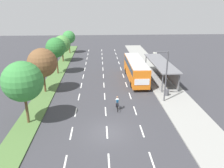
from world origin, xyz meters
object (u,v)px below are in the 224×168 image
(median_tree_nearest, at_px, (23,82))
(median_tree_fourth, at_px, (62,44))
(median_tree_second, at_px, (42,63))
(streetlight, at_px, (165,73))
(cyclist, at_px, (117,104))
(bus_shelter, at_px, (162,69))
(median_tree_third, at_px, (56,48))
(bus, at_px, (136,68))
(trash_bin, at_px, (167,93))
(median_tree_fifth, at_px, (69,37))

(median_tree_nearest, height_order, median_tree_fourth, median_tree_nearest)
(median_tree_second, relative_size, streetlight, 0.96)
(cyclist, height_order, median_tree_second, median_tree_second)
(median_tree_nearest, height_order, median_tree_second, median_tree_nearest)
(median_tree_nearest, distance_m, streetlight, 16.30)
(median_tree_fourth, bearing_deg, median_tree_nearest, -89.45)
(bus_shelter, distance_m, streetlight, 9.07)
(cyclist, relative_size, median_tree_third, 0.29)
(bus, height_order, median_tree_second, median_tree_second)
(median_tree_nearest, distance_m, trash_bin, 18.26)
(trash_bin, bearing_deg, median_tree_third, 146.14)
(median_tree_nearest, bearing_deg, bus, 44.41)
(median_tree_third, distance_m, median_tree_fourth, 8.70)
(median_tree_third, distance_m, trash_bin, 20.38)
(bus, bearing_deg, trash_bin, -65.54)
(median_tree_fifth, relative_size, streetlight, 0.85)
(median_tree_fourth, height_order, trash_bin, median_tree_fourth)
(bus_shelter, distance_m, median_tree_fifth, 27.92)
(bus, relative_size, median_tree_fifth, 2.05)
(trash_bin, bearing_deg, bus_shelter, 81.08)
(bus_shelter, height_order, trash_bin, bus_shelter)
(cyclist, xyz_separation_m, median_tree_fifth, (-9.50, 31.99, 3.23))
(cyclist, relative_size, median_tree_second, 0.29)
(median_tree_nearest, height_order, trash_bin, median_tree_nearest)
(bus, bearing_deg, cyclist, -109.97)
(bus_shelter, height_order, median_tree_fourth, median_tree_fourth)
(median_tree_fifth, height_order, trash_bin, median_tree_fifth)
(bus_shelter, xyz_separation_m, median_tree_nearest, (-17.76, -13.05, 2.84))
(median_tree_nearest, distance_m, median_tree_third, 17.29)
(bus, height_order, streetlight, streetlight)
(bus, bearing_deg, median_tree_fifth, 122.01)
(median_tree_fourth, distance_m, streetlight, 26.72)
(median_tree_fourth, distance_m, trash_bin, 26.23)
(bus_shelter, bearing_deg, streetlight, -103.82)
(cyclist, height_order, trash_bin, cyclist)
(median_tree_second, bearing_deg, median_tree_third, 88.11)
(median_tree_second, bearing_deg, trash_bin, -8.34)
(median_tree_fifth, bearing_deg, median_tree_fourth, -92.47)
(median_tree_fourth, relative_size, streetlight, 0.85)
(median_tree_fifth, distance_m, trash_bin, 33.06)
(cyclist, bearing_deg, median_tree_third, 122.92)
(streetlight, bearing_deg, trash_bin, 58.86)
(bus_shelter, relative_size, median_tree_fourth, 2.23)
(bus_shelter, bearing_deg, median_tree_nearest, -143.69)
(trash_bin, bearing_deg, median_tree_fifth, 120.24)
(median_tree_nearest, relative_size, streetlight, 1.02)
(streetlight, relative_size, trash_bin, 7.65)
(median_tree_fourth, xyz_separation_m, trash_bin, (16.93, -19.76, -3.26))
(median_tree_second, height_order, streetlight, streetlight)
(cyclist, distance_m, median_tree_second, 12.05)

